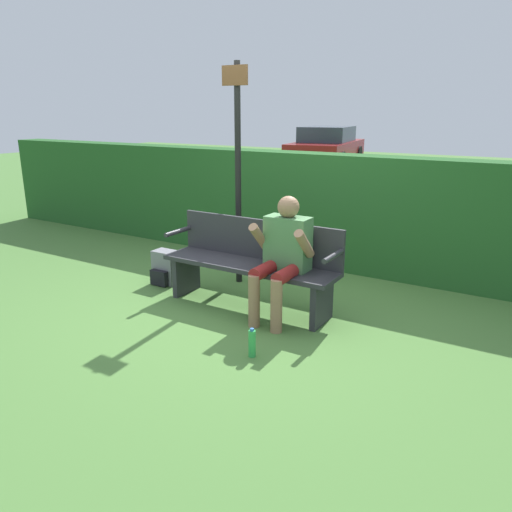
% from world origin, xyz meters
% --- Properties ---
extents(ground_plane, '(40.00, 40.00, 0.00)m').
position_xyz_m(ground_plane, '(0.00, 0.00, 0.00)').
color(ground_plane, '#4C7A38').
extents(hedge_back, '(12.00, 0.43, 1.46)m').
position_xyz_m(hedge_back, '(0.00, 1.80, 0.73)').
color(hedge_back, '#235623').
rests_on(hedge_back, ground).
extents(park_bench, '(1.89, 0.46, 0.90)m').
position_xyz_m(park_bench, '(0.00, 0.07, 0.48)').
color(park_bench, '#2D2D33').
rests_on(park_bench, ground).
extents(person_seated, '(0.57, 0.60, 1.20)m').
position_xyz_m(person_seated, '(0.42, -0.05, 0.68)').
color(person_seated, '#4C7F4C').
rests_on(person_seated, ground).
extents(backpack, '(0.30, 0.26, 0.39)m').
position_xyz_m(backpack, '(-1.24, 0.12, 0.19)').
color(backpack, slate).
rests_on(backpack, ground).
extents(water_bottle, '(0.06, 0.06, 0.25)m').
position_xyz_m(water_bottle, '(0.61, -0.91, 0.12)').
color(water_bottle, green).
rests_on(water_bottle, ground).
extents(signpost, '(0.32, 0.09, 2.50)m').
position_xyz_m(signpost, '(-0.53, 0.62, 1.38)').
color(signpost, black).
rests_on(signpost, ground).
extents(parked_car, '(2.46, 4.57, 1.42)m').
position_xyz_m(parked_car, '(-4.72, 12.73, 0.68)').
color(parked_car, maroon).
rests_on(parked_car, ground).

